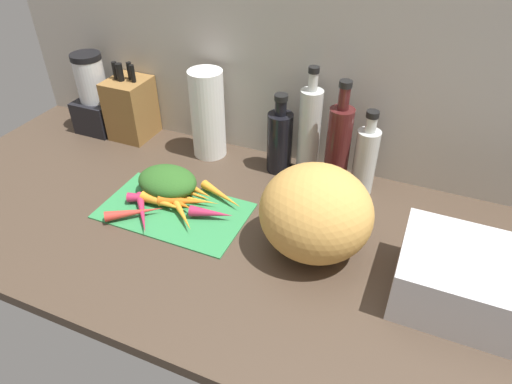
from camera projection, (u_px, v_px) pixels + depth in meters
ground_plane at (208, 223)px, 119.37cm from camera, size 170.00×80.00×3.00cm
wall_back at (265, 59)px, 128.99cm from camera, size 170.00×3.00×60.00cm
cutting_board at (174, 210)px, 120.74cm from camera, size 38.84×22.68×0.80cm
carrot_0 at (183, 201)px, 120.54cm from camera, size 13.29×7.23×3.40cm
carrot_1 at (197, 190)px, 125.02cm from camera, size 10.57×5.20×2.73cm
carrot_2 at (180, 210)px, 118.05cm from camera, size 14.98×13.73×2.83cm
carrot_3 at (192, 199)px, 122.17cm from camera, size 15.30×4.24×2.12cm
carrot_4 at (170, 183)px, 127.03cm from camera, size 14.22×9.29×3.42cm
carrot_5 at (211, 213)px, 116.80cm from camera, size 11.75×5.47×3.01cm
carrot_6 at (177, 202)px, 120.47cm from camera, size 11.16×5.38×3.14cm
carrot_7 at (163, 203)px, 120.12cm from camera, size 13.69×3.98×3.11cm
carrot_8 at (142, 213)px, 117.37cm from camera, size 11.96×13.79×2.33cm
carrot_9 at (134, 212)px, 117.24cm from camera, size 13.46×11.12×2.71cm
carrot_10 at (189, 192)px, 124.52cm from camera, size 14.28×3.51×2.38cm
carrot_11 at (221, 195)px, 123.44cm from camera, size 14.75×7.81×2.52cm
carrot_12 at (155, 199)px, 121.80cm from camera, size 15.42×7.95×2.70cm
carrot_greens_pile at (167, 181)px, 124.61cm from camera, size 16.96×13.05×7.18cm
winter_squash at (315, 214)px, 102.43cm from camera, size 26.19×24.74×22.47cm
knife_block at (131, 108)px, 148.40cm from camera, size 12.54×13.67×25.20cm
blender_appliance at (95, 98)px, 150.94cm from camera, size 12.65×12.65×26.65cm
paper_towel_roll at (208, 114)px, 136.75cm from camera, size 10.32×10.32×27.37cm
bottle_0 at (280, 140)px, 131.56cm from camera, size 7.44×7.44×24.27cm
bottle_1 at (309, 132)px, 127.38cm from camera, size 6.32×6.32×33.03cm
bottle_2 at (338, 147)px, 122.37cm from camera, size 6.67×6.67×32.05cm
bottle_3 at (365, 160)px, 122.49cm from camera, size 6.25×6.25×24.77cm
dish_rack at (467, 280)px, 93.01cm from camera, size 28.11×22.90×12.55cm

